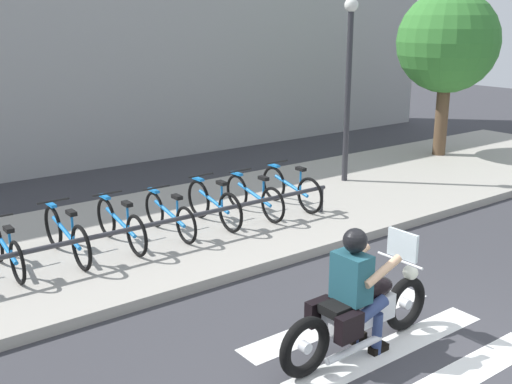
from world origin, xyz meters
The scene contains 18 objects.
ground_plane centered at (0.00, 0.00, 0.00)m, with size 48.00×48.00×0.00m, color #38383D.
sidewalk centered at (0.00, 5.50, 0.07)m, with size 24.00×4.40×0.15m, color #A8A399.
crosswalk_stripe_2 centered at (-0.06, 0.00, 0.00)m, with size 2.80×0.40×0.01m, color white.
crosswalk_stripe_3 centered at (-0.06, 0.80, 0.00)m, with size 2.80×0.40×0.01m, color white.
crosswalk_stripe_4 centered at (-0.06, 1.60, 0.00)m, with size 2.80×0.40×0.01m, color white.
motorcycle centered at (-0.38, 0.98, 0.46)m, with size 2.24×0.62×1.24m.
rider centered at (-0.45, 0.98, 0.83)m, with size 0.63×0.54×1.45m.
bicycle_1 centered at (-2.92, 5.13, 0.48)m, with size 0.48×1.56×0.72m.
bicycle_2 centered at (-2.08, 5.13, 0.51)m, with size 0.48×1.74×0.79m.
bicycle_3 centered at (-1.24, 5.13, 0.50)m, with size 0.48×1.69×0.76m.
bicycle_4 centered at (-0.40, 5.13, 0.48)m, with size 0.48×1.61×0.72m.
bicycle_5 centered at (0.44, 5.13, 0.51)m, with size 0.48×1.62×0.80m.
bicycle_6 centered at (1.28, 5.13, 0.50)m, with size 0.48×1.67×0.75m.
bicycle_7 centered at (2.12, 5.13, 0.51)m, with size 0.48×1.67×0.79m.
bike_rack centered at (-0.82, 4.57, 0.58)m, with size 6.48×0.07×0.49m.
street_lamp centered at (4.25, 5.90, 2.38)m, with size 0.28×0.28×3.88m.
tree_near_rack centered at (7.97, 6.30, 2.90)m, with size 2.45×2.45×4.15m.
building_backdrop centered at (0.00, 11.20, 3.37)m, with size 24.00×1.20×6.74m, color #9E9E9E.
Camera 1 is at (-4.91, -3.20, 3.55)m, focal length 43.49 mm.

